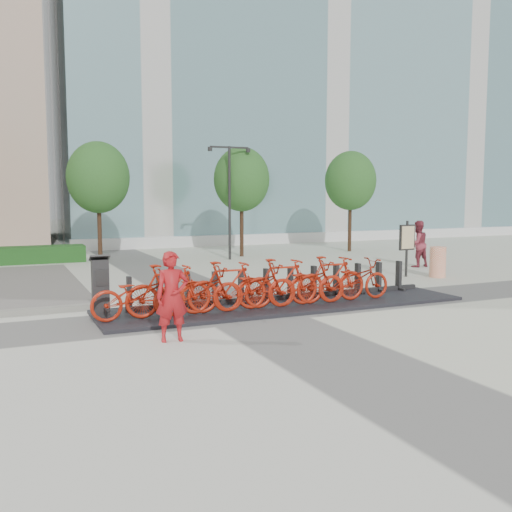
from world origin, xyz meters
name	(u,v)px	position (x,y,z in m)	size (l,w,h in m)	color
ground	(244,313)	(0.00, 0.00, 0.00)	(120.00, 120.00, 0.00)	beige
glass_building	(280,71)	(14.00, 26.00, 12.00)	(32.00, 16.00, 24.00)	#436C72
hedge_b	(10,256)	(-5.00, 13.20, 0.35)	(6.00, 1.20, 0.70)	#1F4C1E
tree_1	(98,178)	(-1.50, 12.00, 3.59)	(2.60, 2.60, 5.10)	#452717
tree_2	(242,179)	(5.00, 12.00, 3.59)	(2.60, 2.60, 5.10)	#452717
tree_3	(351,181)	(11.00, 12.00, 3.59)	(2.60, 2.60, 5.10)	#452717
streetlamp	(230,189)	(4.00, 11.00, 3.13)	(2.00, 0.20, 5.00)	black
dock_pad	(286,305)	(1.30, 0.30, 0.04)	(9.60, 2.40, 0.08)	black
dock_rail_posts	(280,284)	(1.36, 0.77, 0.51)	(8.02, 0.50, 0.85)	#252526
bike_0	(138,295)	(-2.60, -0.05, 0.63)	(0.73, 2.09, 1.10)	#A11E0C
bike_1	(169,290)	(-1.88, -0.05, 0.69)	(0.57, 2.02, 1.22)	#A11E0C
bike_2	(199,291)	(-1.16, -0.05, 0.63)	(0.73, 2.09, 1.10)	#A11E0C
bike_3	(228,286)	(-0.44, -0.05, 0.69)	(0.57, 2.02, 1.22)	#A11E0C
bike_4	(255,287)	(0.28, -0.05, 0.63)	(0.73, 2.09, 1.10)	#A11E0C
bike_5	(282,282)	(1.00, -0.05, 0.69)	(0.57, 2.02, 1.22)	#A11E0C
bike_6	(307,283)	(1.72, -0.05, 0.63)	(0.73, 2.09, 1.10)	#A11E0C
bike_7	(331,279)	(2.44, -0.05, 0.69)	(0.57, 2.02, 1.22)	#A11E0C
bike_8	(354,280)	(3.16, -0.05, 0.63)	(0.73, 2.09, 1.10)	#A11E0C
kiosk	(100,287)	(-3.31, 0.56, 0.77)	(0.46, 0.39, 1.45)	#252526
worker_red	(172,296)	(-2.34, -1.94, 0.88)	(0.64, 0.42, 1.77)	#A8151A
pedestrian	(418,244)	(9.85, 5.42, 0.93)	(0.90, 0.70, 1.85)	#8F3140
construction_barrel	(438,262)	(8.56, 2.82, 0.53)	(0.56, 0.56, 1.07)	#EE4300
map_sign	(407,240)	(7.64, 3.36, 1.30)	(0.65, 0.15, 1.97)	black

